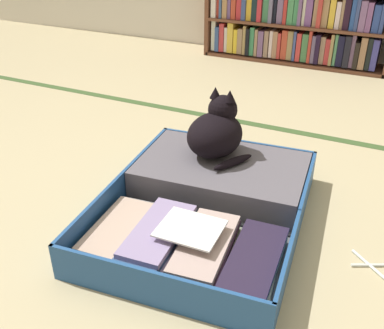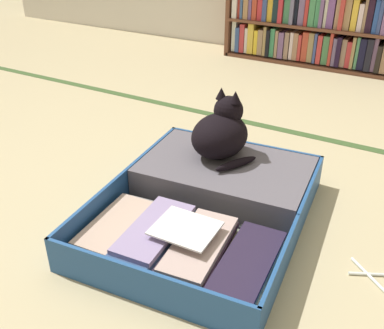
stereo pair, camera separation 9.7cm
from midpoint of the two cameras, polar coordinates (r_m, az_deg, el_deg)
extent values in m
plane|color=tan|center=(1.55, -6.72, -9.81)|extent=(10.00, 10.00, 0.00)
cube|color=#385329|center=(2.38, 6.62, 5.10)|extent=(4.80, 0.05, 0.00)
cube|color=brown|center=(3.48, 11.83, 12.83)|extent=(1.29, 0.26, 0.02)
cube|color=brown|center=(3.42, 12.29, 16.98)|extent=(1.26, 0.26, 0.02)
cube|color=silver|center=(3.63, 2.58, 16.31)|extent=(0.03, 0.22, 0.23)
cube|color=#324C86|center=(3.61, 2.99, 15.87)|extent=(0.03, 0.22, 0.18)
cube|color=#B73339|center=(3.60, 3.56, 16.03)|extent=(0.04, 0.22, 0.21)
cube|color=silver|center=(3.60, 4.10, 15.79)|extent=(0.02, 0.22, 0.18)
cube|color=gold|center=(3.58, 4.64, 15.98)|extent=(0.04, 0.22, 0.22)
cube|color=yellow|center=(3.57, 5.28, 15.57)|extent=(0.03, 0.22, 0.18)
cube|color=#94785E|center=(3.56, 5.83, 15.56)|extent=(0.04, 0.22, 0.18)
cube|color=#9F8554|center=(3.54, 6.37, 15.67)|extent=(0.02, 0.22, 0.21)
cube|color=black|center=(3.53, 6.76, 15.44)|extent=(0.02, 0.22, 0.19)
cube|color=#368358|center=(3.53, 7.31, 15.51)|extent=(0.03, 0.22, 0.20)
cube|color=#92765B|center=(3.51, 7.81, 15.34)|extent=(0.02, 0.22, 0.19)
cube|color=slate|center=(3.50, 8.34, 15.18)|extent=(0.04, 0.22, 0.19)
cube|color=gray|center=(3.49, 9.03, 15.15)|extent=(0.03, 0.22, 0.19)
cube|color=silver|center=(3.49, 9.60, 15.11)|extent=(0.02, 0.22, 0.19)
cube|color=#9C7258|center=(3.48, 10.09, 15.01)|extent=(0.03, 0.22, 0.19)
cube|color=#BB3736|center=(3.47, 10.58, 14.87)|extent=(0.02, 0.22, 0.18)
cube|color=#B4402E|center=(3.47, 11.21, 14.97)|extent=(0.04, 0.22, 0.20)
cube|color=#947D53|center=(3.46, 11.90, 14.85)|extent=(0.04, 0.22, 0.20)
cube|color=#3A4A8A|center=(3.44, 12.41, 14.75)|extent=(0.02, 0.22, 0.21)
cube|color=#C03738|center=(3.43, 12.90, 14.59)|extent=(0.03, 0.22, 0.20)
cube|color=#447B4D|center=(3.43, 13.62, 14.49)|extent=(0.04, 0.22, 0.19)
cube|color=#B1362D|center=(3.41, 14.20, 14.55)|extent=(0.02, 0.22, 0.22)
cube|color=slate|center=(3.42, 14.61, 14.25)|extent=(0.02, 0.22, 0.19)
cube|color=black|center=(3.40, 15.08, 14.22)|extent=(0.03, 0.22, 0.20)
cube|color=#94745F|center=(3.41, 15.67, 14.09)|extent=(0.03, 0.22, 0.19)
cube|color=#B63136|center=(3.41, 16.23, 13.89)|extent=(0.03, 0.22, 0.18)
cube|color=#977E50|center=(3.39, 16.72, 14.04)|extent=(0.02, 0.22, 0.21)
cube|color=#4B875F|center=(3.40, 17.17, 14.01)|extent=(0.02, 0.22, 0.21)
cube|color=black|center=(3.39, 17.72, 13.85)|extent=(0.04, 0.22, 0.21)
cube|color=black|center=(3.37, 18.47, 13.72)|extent=(0.04, 0.22, 0.21)
cube|color=slate|center=(3.38, 19.08, 13.71)|extent=(0.03, 0.22, 0.22)
cube|color=black|center=(3.37, 19.49, 13.21)|extent=(0.03, 0.22, 0.18)
cube|color=#997254|center=(3.37, 20.21, 13.39)|extent=(0.04, 0.22, 0.21)
cube|color=black|center=(3.37, 20.88, 13.26)|extent=(0.03, 0.22, 0.21)
cube|color=#3E3D94|center=(3.37, 21.49, 13.09)|extent=(0.04, 0.22, 0.21)
cube|color=silver|center=(3.57, 2.58, 19.93)|extent=(0.04, 0.22, 0.20)
cube|color=#AF3327|center=(3.57, 3.16, 19.82)|extent=(0.02, 0.22, 0.19)
cube|color=#365280|center=(3.55, 3.45, 20.03)|extent=(0.02, 0.22, 0.22)
cube|color=#A47850|center=(3.54, 3.98, 19.93)|extent=(0.04, 0.22, 0.22)
cube|color=#694D88|center=(3.53, 4.53, 19.97)|extent=(0.02, 0.22, 0.23)
cube|color=#B33F2B|center=(3.52, 5.06, 19.82)|extent=(0.03, 0.22, 0.21)
cube|color=#C12E35|center=(3.51, 5.73, 19.56)|extent=(0.04, 0.22, 0.19)
cube|color=#354680|center=(3.49, 6.30, 19.46)|extent=(0.03, 0.22, 0.19)
cube|color=yellow|center=(3.49, 7.00, 19.67)|extent=(0.04, 0.22, 0.22)
cube|color=black|center=(3.47, 7.64, 19.37)|extent=(0.04, 0.22, 0.19)
cube|color=#BF2C37|center=(3.45, 8.22, 19.24)|extent=(0.03, 0.22, 0.19)
cube|color=#41855B|center=(3.46, 9.02, 19.28)|extent=(0.04, 0.22, 0.20)
cube|color=slate|center=(3.43, 9.57, 19.00)|extent=(0.03, 0.22, 0.18)
cube|color=black|center=(3.44, 10.14, 19.11)|extent=(0.02, 0.22, 0.20)
cube|color=slate|center=(3.43, 10.75, 19.04)|extent=(0.04, 0.22, 0.20)
cube|color=#B32D2C|center=(3.41, 11.33, 18.85)|extent=(0.02, 0.22, 0.19)
cube|color=#45895A|center=(3.40, 11.98, 18.97)|extent=(0.04, 0.22, 0.21)
cube|color=#3B8456|center=(3.39, 12.63, 18.86)|extent=(0.03, 0.22, 0.21)
cube|color=slate|center=(3.38, 13.05, 18.59)|extent=(0.02, 0.22, 0.19)
cube|color=silver|center=(3.39, 13.59, 18.85)|extent=(0.02, 0.22, 0.22)
cube|color=#774D92|center=(3.38, 14.21, 18.74)|extent=(0.04, 0.22, 0.22)
cube|color=#A47F60|center=(3.37, 14.90, 18.50)|extent=(0.03, 0.22, 0.21)
cube|color=#BA3834|center=(3.35, 15.36, 18.41)|extent=(0.03, 0.22, 0.21)
cube|color=#A37F57|center=(3.36, 16.06, 18.42)|extent=(0.04, 0.22, 0.22)
cube|color=yellow|center=(3.36, 16.83, 18.18)|extent=(0.04, 0.22, 0.20)
cube|color=silver|center=(3.35, 17.46, 17.81)|extent=(0.03, 0.22, 0.17)
cube|color=#95755A|center=(3.34, 17.98, 18.01)|extent=(0.02, 0.22, 0.21)
cube|color=black|center=(3.34, 18.50, 17.95)|extent=(0.04, 0.22, 0.21)
cube|color=#274A98|center=(3.33, 19.16, 17.77)|extent=(0.03, 0.22, 0.21)
cube|color=#374884|center=(3.32, 19.65, 17.82)|extent=(0.02, 0.22, 0.23)
cube|color=slate|center=(3.31, 20.22, 17.44)|extent=(0.04, 0.22, 0.19)
cube|color=#7D4F89|center=(3.31, 20.91, 17.25)|extent=(0.03, 0.22, 0.19)
cube|color=#2C4492|center=(3.32, 21.69, 17.01)|extent=(0.04, 0.22, 0.17)
cube|color=#314388|center=(3.31, 22.33, 16.94)|extent=(0.02, 0.22, 0.18)
cube|color=navy|center=(1.48, -3.16, -11.75)|extent=(0.70, 0.49, 0.01)
cube|color=navy|center=(1.30, -6.95, -15.49)|extent=(0.67, 0.07, 0.13)
cube|color=navy|center=(1.57, -14.36, -7.09)|extent=(0.05, 0.43, 0.13)
cube|color=navy|center=(1.37, 9.83, -12.87)|extent=(0.05, 0.43, 0.13)
cube|color=#505354|center=(1.47, -3.17, -11.46)|extent=(0.68, 0.46, 0.01)
cube|color=navy|center=(1.80, 2.18, -3.20)|extent=(0.70, 0.49, 0.01)
cube|color=navy|center=(1.95, 4.15, 1.41)|extent=(0.67, 0.07, 0.13)
cube|color=navy|center=(1.88, -7.31, 0.19)|extent=(0.05, 0.43, 0.13)
cube|color=navy|center=(1.72, 12.70, -3.51)|extent=(0.05, 0.43, 0.13)
cube|color=#505354|center=(1.80, 2.19, -2.93)|extent=(0.68, 0.46, 0.01)
cylinder|color=black|center=(1.63, -0.20, -6.72)|extent=(0.65, 0.07, 0.02)
cube|color=tan|center=(1.55, -11.30, -9.03)|extent=(0.17, 0.38, 0.02)
cube|color=slate|center=(1.54, -11.25, -8.33)|extent=(0.18, 0.38, 0.02)
cube|color=tan|center=(1.53, -11.23, -7.73)|extent=(0.16, 0.32, 0.01)
cube|color=#B8AE94|center=(1.48, -5.84, -10.51)|extent=(0.18, 0.33, 0.02)
cube|color=#8C7DA2|center=(1.48, -5.62, -9.55)|extent=(0.17, 0.32, 0.02)
cube|color=navy|center=(1.46, -6.48, -9.20)|extent=(0.17, 0.36, 0.02)
cube|color=#8B7AA5|center=(1.46, -6.19, -8.30)|extent=(0.17, 0.33, 0.02)
cube|color=slate|center=(1.45, -0.04, -11.68)|extent=(0.17, 0.36, 0.02)
cube|color=#BEA991|center=(1.43, -0.21, -11.17)|extent=(0.19, 0.34, 0.02)
cube|color=#281829|center=(1.42, -0.03, -10.50)|extent=(0.18, 0.33, 0.02)
cube|color=#B1978F|center=(1.41, -0.34, -10.05)|extent=(0.18, 0.34, 0.02)
cube|color=tan|center=(1.41, 5.67, -13.05)|extent=(0.18, 0.34, 0.02)
cube|color=tan|center=(1.39, 5.70, -12.56)|extent=(0.16, 0.33, 0.02)
cube|color=#241B30|center=(1.38, 5.82, -11.88)|extent=(0.17, 0.37, 0.01)
cube|color=white|center=(1.41, -2.20, -8.11)|extent=(0.20, 0.17, 0.01)
cube|color=#58535C|center=(1.77, 2.22, -1.44)|extent=(0.67, 0.46, 0.12)
torus|color=white|center=(1.74, 4.84, -0.01)|extent=(0.08, 0.08, 0.01)
cylinder|color=black|center=(1.99, -1.04, 2.12)|extent=(0.02, 0.02, 0.12)
cylinder|color=black|center=(1.90, 9.36, 0.34)|extent=(0.02, 0.02, 0.12)
cube|color=white|center=(1.31, -4.56, -16.69)|extent=(0.04, 0.01, 0.02)
cube|color=#2A8846|center=(1.30, -1.33, -17.98)|extent=(0.02, 0.00, 0.02)
cube|color=white|center=(1.34, -12.27, -12.69)|extent=(0.04, 0.01, 0.02)
cube|color=red|center=(1.25, 1.63, -17.38)|extent=(0.03, 0.01, 0.03)
ellipsoid|color=black|center=(1.76, 1.33, 3.72)|extent=(0.24, 0.27, 0.17)
ellipsoid|color=black|center=(1.83, 2.46, 3.41)|extent=(0.15, 0.11, 0.09)
sphere|color=black|center=(1.76, 2.34, 6.92)|extent=(0.12, 0.12, 0.12)
cone|color=black|center=(1.72, 3.20, 8.66)|extent=(0.04, 0.04, 0.05)
cone|color=black|center=(1.75, 1.38, 9.08)|extent=(0.04, 0.04, 0.05)
sphere|color=gold|center=(1.79, 3.71, 7.47)|extent=(0.02, 0.02, 0.02)
sphere|color=gold|center=(1.81, 2.56, 7.75)|extent=(0.02, 0.02, 0.02)
ellipsoid|color=black|center=(1.71, 3.59, 0.28)|extent=(0.12, 0.18, 0.03)
camera|label=1|loc=(0.05, -91.81, -1.03)|focal=42.16mm
camera|label=2|loc=(0.05, 88.19, 1.03)|focal=42.16mm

